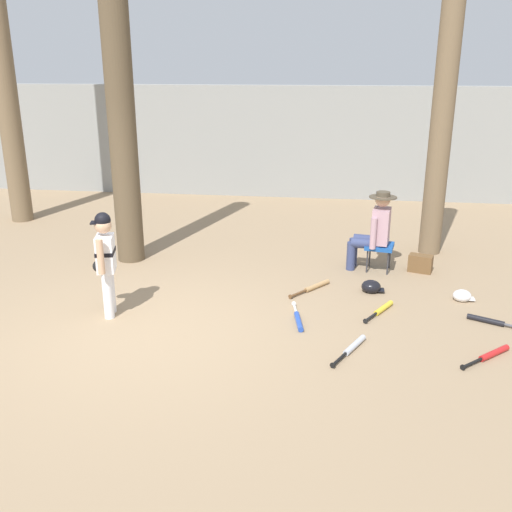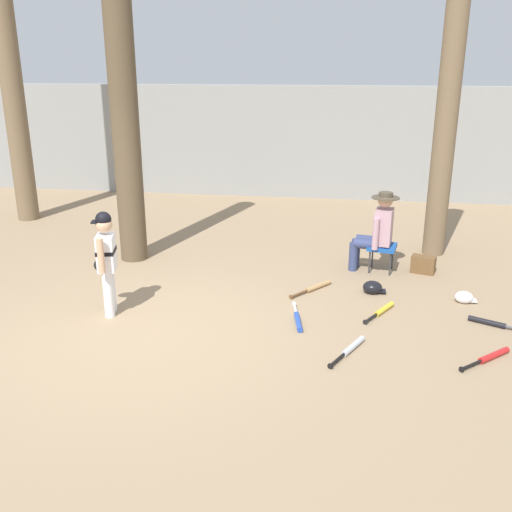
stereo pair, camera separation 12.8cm
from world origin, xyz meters
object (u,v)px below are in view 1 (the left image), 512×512
bat_blue_youth (298,319)px  batting_helmet_white (462,296)px  bat_aluminum_silver (352,347)px  handbag_beside_stool (420,263)px  batting_helmet_black (371,287)px  tree_far_left (1,55)px  tree_near_player (120,98)px  tree_behind_spectator (440,136)px  seated_spectator (374,229)px  bat_black_composite (491,321)px  folding_stool (379,247)px  young_ballplayer (105,257)px  bat_red_barrel (491,355)px  bat_wood_tan (314,287)px  bat_yellow_trainer (382,309)px

bat_blue_youth → batting_helmet_white: 2.29m
bat_aluminum_silver → batting_helmet_white: bearing=47.4°
handbag_beside_stool → batting_helmet_black: 1.19m
tree_far_left → bat_blue_youth: size_ratio=8.80×
tree_near_player → tree_behind_spectator: (4.73, 1.01, -0.59)m
seated_spectator → batting_helmet_white: 1.64m
bat_black_composite → batting_helmet_black: batting_helmet_black is taller
tree_behind_spectator → bat_black_composite: (0.33, -2.73, -1.86)m
handbag_beside_stool → seated_spectator: bearing=-179.9°
tree_behind_spectator → handbag_beside_stool: (-0.27, -0.99, -1.76)m
tree_near_player → tree_far_left: 3.62m
folding_stool → bat_blue_youth: (-1.07, -1.98, -0.33)m
bat_blue_youth → batting_helmet_white: batting_helmet_white is taller
bat_aluminum_silver → batting_helmet_black: (0.29, 1.73, 0.04)m
batting_helmet_black → batting_helmet_white: batting_helmet_black is taller
tree_near_player → tree_far_left: tree_far_left is taller
seated_spectator → young_ballplayer: bearing=-147.6°
folding_stool → seated_spectator: (-0.10, 0.02, 0.28)m
batting_helmet_black → bat_aluminum_silver: bearing=-99.5°
bat_red_barrel → bat_black_composite: 0.89m
handbag_beside_stool → batting_helmet_white: (0.40, -1.05, -0.06)m
bat_aluminum_silver → batting_helmet_black: batting_helmet_black is taller
young_ballplayer → folding_stool: bearing=31.5°
young_ballplayer → seated_spectator: (3.30, 2.09, -0.10)m
young_ballplayer → seated_spectator: young_ballplayer is taller
tree_behind_spectator → bat_blue_youth: (-1.95, -2.99, -1.86)m
young_ballplayer → bat_blue_youth: size_ratio=1.69×
batting_helmet_white → tree_behind_spectator: bearing=93.8°
seated_spectator → batting_helmet_black: size_ratio=3.88×
handbag_beside_stool → folding_stool: bearing=-178.3°
young_ballplayer → batting_helmet_white: young_ballplayer is taller
bat_red_barrel → batting_helmet_black: batting_helmet_black is taller
tree_behind_spectator → bat_black_composite: tree_behind_spectator is taller
young_ballplayer → batting_helmet_black: young_ballplayer is taller
young_ballplayer → bat_aluminum_silver: (2.96, -0.54, -0.71)m
tree_behind_spectator → batting_helmet_white: size_ratio=15.18×
tree_far_left → batting_helmet_white: (7.82, -3.04, -3.02)m
folding_stool → bat_blue_youth: folding_stool is taller
tree_behind_spectator → bat_blue_youth: bearing=-123.2°
bat_black_composite → batting_helmet_white: (-0.20, 0.69, 0.04)m
tree_near_player → tree_far_left: size_ratio=0.81×
folding_stool → bat_black_composite: folding_stool is taller
handbag_beside_stool → bat_black_composite: 1.84m
bat_black_composite → bat_wood_tan: bearing=158.9°
folding_stool → bat_yellow_trainer: bearing=-91.9°
folding_stool → batting_helmet_black: bearing=-99.3°
young_ballplayer → bat_black_composite: bearing=4.4°
handbag_beside_stool → bat_blue_youth: size_ratio=0.44×
bat_blue_youth → bat_aluminum_silver: bearing=-45.3°
bat_aluminum_silver → bat_wood_tan: 1.79m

